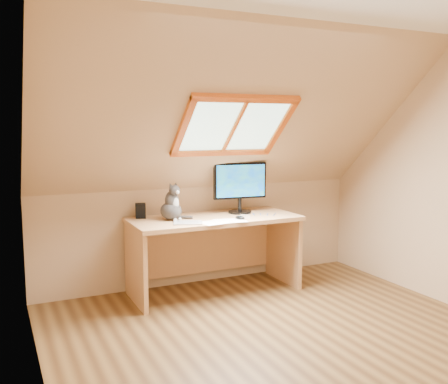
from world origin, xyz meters
TOP-DOWN VIEW (x-y plane):
  - ground at (0.00, 0.00)m, footprint 3.50×3.50m
  - room_shell at (0.00, -0.09)m, footprint 3.52×3.52m
  - desk at (-0.04, 1.45)m, footprint 1.64×0.72m
  - monitor at (0.28, 1.47)m, footprint 0.56×0.23m
  - cat at (-0.46, 1.42)m, footprint 0.27×0.29m
  - desk_speaker at (-0.70, 1.63)m, footprint 0.12×0.12m
  - graphics_tablet at (-0.39, 1.19)m, footprint 0.31×0.26m
  - mouse at (0.12, 1.16)m, footprint 0.09×0.12m
  - papers at (-0.08, 1.12)m, footprint 0.33×0.27m
  - cables at (0.36, 1.26)m, footprint 0.51×0.26m

SIDE VIEW (x-z plane):
  - ground at x=0.00m, z-range 0.00..0.00m
  - desk at x=-0.04m, z-range 0.15..0.89m
  - papers at x=-0.08m, z-range 0.75..0.75m
  - cables at x=0.36m, z-range 0.75..0.75m
  - graphics_tablet at x=-0.39m, z-range 0.75..0.76m
  - mouse at x=0.12m, z-range 0.75..0.78m
  - desk_speaker at x=-0.70m, z-range 0.75..0.89m
  - cat at x=-0.46m, z-range 0.69..1.06m
  - monitor at x=0.28m, z-range 0.78..1.30m
  - room_shell at x=0.00m, z-range 0.23..2.64m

